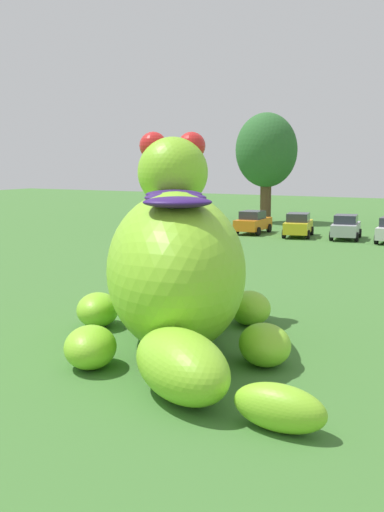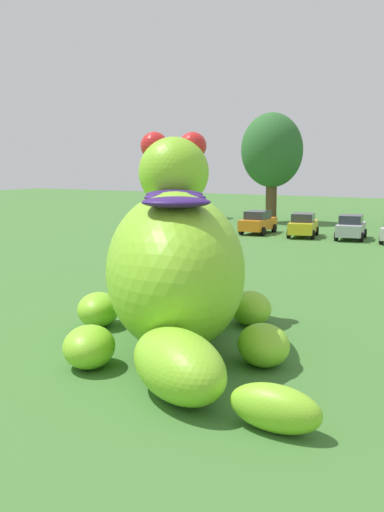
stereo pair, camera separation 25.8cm
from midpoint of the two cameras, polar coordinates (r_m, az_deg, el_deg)
ground_plane at (r=20.36m, az=-2.21°, el=-7.64°), size 160.00×160.00×0.00m
giant_inflatable_creature at (r=20.05m, az=-1.71°, el=-0.89°), size 10.87×10.62×6.53m
car_orange at (r=50.61m, az=5.08°, el=2.90°), size 2.18×4.22×1.72m
car_yellow at (r=48.88m, az=8.92°, el=2.64°), size 2.64×4.39×1.72m
car_silver at (r=48.03m, az=12.86°, el=2.43°), size 2.51×4.35×1.72m
tree_far_left at (r=64.09m, az=-0.91°, el=7.01°), size 3.58×3.58×6.35m
tree_left at (r=59.56m, az=6.25°, el=8.92°), size 5.42×5.42×9.62m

